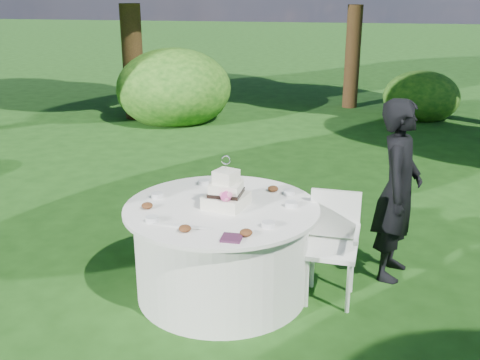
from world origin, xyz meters
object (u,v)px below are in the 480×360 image
napkins (232,238)px  table (222,250)px  chair (333,238)px  guest (398,190)px  cake (226,193)px

napkins → table: size_ratio=0.09×
table → chair: bearing=8.4°
guest → table: bearing=126.6°
napkins → guest: 1.69m
napkins → chair: bearing=47.0°
table → guest: bearing=23.4°
guest → cake: bearing=127.2°
cake → chair: (0.84, 0.13, -0.37)m
napkins → cake: size_ratio=0.33×
napkins → table: (-0.21, 0.59, -0.39)m
guest → cake: guest is taller
guest → cake: size_ratio=3.71×
table → cake: size_ratio=3.68×
table → napkins: bearing=-70.6°
napkins → guest: size_ratio=0.09×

